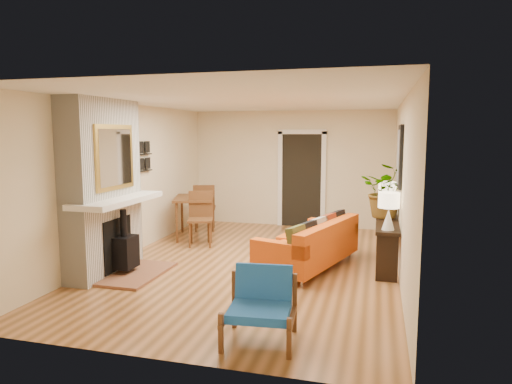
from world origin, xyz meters
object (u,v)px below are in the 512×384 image
at_px(blue_chair, 261,301).
at_px(lamp_near, 389,207).
at_px(sofa, 313,245).
at_px(console_table, 387,230).
at_px(ottoman, 308,245).
at_px(dining_table, 198,205).
at_px(lamp_far, 387,193).
at_px(houseplant, 387,191).

height_order(blue_chair, lamp_near, lamp_near).
distance_m(sofa, blue_chair, 2.65).
xyz_separation_m(blue_chair, console_table, (1.27, 3.05, 0.18)).
bearing_deg(sofa, ottoman, 108.43).
bearing_deg(sofa, console_table, 20.26).
relative_size(dining_table, lamp_far, 3.55).
bearing_deg(dining_table, blue_chair, -60.11).
bearing_deg(dining_table, console_table, -16.44).
distance_m(lamp_near, houseplant, 0.99).
relative_size(sofa, lamp_far, 4.12).
bearing_deg(blue_chair, sofa, 86.46).
bearing_deg(houseplant, blue_chair, -110.85).
xyz_separation_m(ottoman, lamp_far, (1.26, 0.72, 0.82)).
distance_m(sofa, console_table, 1.20).
xyz_separation_m(blue_chair, houseplant, (1.26, 3.32, 0.78)).
distance_m(blue_chair, houseplant, 3.63).
xyz_separation_m(ottoman, blue_chair, (-0.01, -3.10, 0.16)).
xyz_separation_m(lamp_near, houseplant, (-0.01, 0.98, 0.11)).
xyz_separation_m(sofa, console_table, (1.11, 0.41, 0.22)).
height_order(ottoman, houseplant, houseplant).
bearing_deg(dining_table, lamp_near, -26.16).
relative_size(sofa, dining_table, 1.16).
distance_m(console_table, houseplant, 0.65).
bearing_deg(houseplant, dining_table, 167.45).
height_order(lamp_far, houseplant, houseplant).
relative_size(sofa, ottoman, 2.29).
distance_m(dining_table, lamp_far, 3.68).
relative_size(dining_table, houseplant, 2.14).
bearing_deg(ottoman, lamp_far, 29.72).
bearing_deg(sofa, lamp_far, 46.71).
height_order(dining_table, lamp_near, lamp_near).
xyz_separation_m(dining_table, lamp_far, (3.64, -0.31, 0.40)).
bearing_deg(ottoman, lamp_near, -31.13).
bearing_deg(houseplant, lamp_far, 88.86).
bearing_deg(sofa, houseplant, 31.57).
height_order(sofa, dining_table, dining_table).
bearing_deg(lamp_far, houseplant, -91.14).
bearing_deg(lamp_near, houseplant, 90.58).
xyz_separation_m(ottoman, dining_table, (-2.38, 1.03, 0.42)).
bearing_deg(lamp_far, dining_table, 175.19).
distance_m(console_table, lamp_near, 0.86).
bearing_deg(lamp_near, console_table, 90.00).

